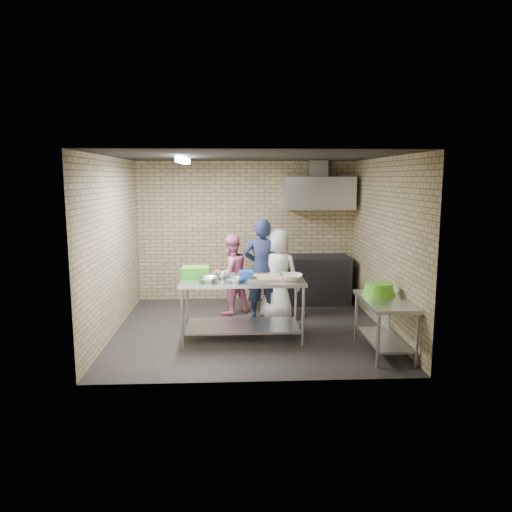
{
  "coord_description": "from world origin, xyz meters",
  "views": [
    {
      "loc": [
        -0.28,
        -7.43,
        2.39
      ],
      "look_at": [
        0.1,
        0.2,
        1.15
      ],
      "focal_mm": 34.11,
      "sensor_mm": 36.0,
      "label": 1
    }
  ],
  "objects_px": {
    "side_counter": "(384,326)",
    "woman_pink": "(231,274)",
    "blue_tub": "(246,275)",
    "bottle_green": "(340,197)",
    "prep_table": "(242,308)",
    "green_crate": "(195,272)",
    "man_navy": "(262,269)",
    "woman_white": "(277,274)",
    "bottle_red": "(319,196)",
    "stove": "(317,279)",
    "green_basin": "(379,289)"
  },
  "relations": [
    {
      "from": "bottle_green",
      "to": "woman_white",
      "type": "distance_m",
      "value": 2.22
    },
    {
      "from": "side_counter",
      "to": "bottle_red",
      "type": "bearing_deg",
      "value": 97.62
    },
    {
      "from": "woman_pink",
      "to": "prep_table",
      "type": "bearing_deg",
      "value": 63.88
    },
    {
      "from": "green_crate",
      "to": "bottle_green",
      "type": "xyz_separation_m",
      "value": [
        2.63,
        2.15,
        1.03
      ]
    },
    {
      "from": "bottle_red",
      "to": "bottle_green",
      "type": "relative_size",
      "value": 1.2
    },
    {
      "from": "blue_tub",
      "to": "woman_white",
      "type": "distance_m",
      "value": 1.23
    },
    {
      "from": "prep_table",
      "to": "woman_white",
      "type": "height_order",
      "value": "woman_white"
    },
    {
      "from": "stove",
      "to": "bottle_green",
      "type": "relative_size",
      "value": 8.0
    },
    {
      "from": "prep_table",
      "to": "side_counter",
      "type": "relative_size",
      "value": 1.51
    },
    {
      "from": "prep_table",
      "to": "bottle_green",
      "type": "distance_m",
      "value": 3.36
    },
    {
      "from": "green_crate",
      "to": "woman_white",
      "type": "relative_size",
      "value": 0.26
    },
    {
      "from": "stove",
      "to": "blue_tub",
      "type": "xyz_separation_m",
      "value": [
        -1.43,
        -2.13,
        0.52
      ]
    },
    {
      "from": "bottle_green",
      "to": "green_basin",
      "type": "bearing_deg",
      "value": -90.42
    },
    {
      "from": "green_crate",
      "to": "blue_tub",
      "type": "bearing_deg",
      "value": -16.35
    },
    {
      "from": "blue_tub",
      "to": "bottle_green",
      "type": "distance_m",
      "value": 3.2
    },
    {
      "from": "green_basin",
      "to": "bottle_green",
      "type": "relative_size",
      "value": 3.07
    },
    {
      "from": "bottle_green",
      "to": "man_navy",
      "type": "relative_size",
      "value": 0.09
    },
    {
      "from": "blue_tub",
      "to": "green_crate",
      "type": "bearing_deg",
      "value": 163.65
    },
    {
      "from": "prep_table",
      "to": "bottle_red",
      "type": "distance_m",
      "value": 3.16
    },
    {
      "from": "prep_table",
      "to": "side_counter",
      "type": "bearing_deg",
      "value": -20.55
    },
    {
      "from": "prep_table",
      "to": "blue_tub",
      "type": "height_order",
      "value": "blue_tub"
    },
    {
      "from": "side_counter",
      "to": "green_crate",
      "type": "xyz_separation_m",
      "value": [
        -2.63,
        0.84,
        0.61
      ]
    },
    {
      "from": "prep_table",
      "to": "green_basin",
      "type": "relative_size",
      "value": 3.94
    },
    {
      "from": "prep_table",
      "to": "bottle_green",
      "type": "bearing_deg",
      "value": 49.56
    },
    {
      "from": "bottle_red",
      "to": "green_crate",
      "type": "bearing_deg",
      "value": -136.12
    },
    {
      "from": "prep_table",
      "to": "stove",
      "type": "xyz_separation_m",
      "value": [
        1.48,
        2.03,
        -0.0
      ]
    },
    {
      "from": "woman_pink",
      "to": "stove",
      "type": "bearing_deg",
      "value": 169.31
    },
    {
      "from": "stove",
      "to": "green_crate",
      "type": "bearing_deg",
      "value": -138.86
    },
    {
      "from": "green_crate",
      "to": "blue_tub",
      "type": "height_order",
      "value": "green_crate"
    },
    {
      "from": "side_counter",
      "to": "woman_pink",
      "type": "height_order",
      "value": "woman_pink"
    },
    {
      "from": "side_counter",
      "to": "bottle_green",
      "type": "xyz_separation_m",
      "value": [
        0.0,
        2.99,
        1.64
      ]
    },
    {
      "from": "prep_table",
      "to": "blue_tub",
      "type": "bearing_deg",
      "value": -63.43
    },
    {
      "from": "green_basin",
      "to": "woman_white",
      "type": "distance_m",
      "value": 1.95
    },
    {
      "from": "blue_tub",
      "to": "woman_white",
      "type": "relative_size",
      "value": 0.13
    },
    {
      "from": "green_crate",
      "to": "blue_tub",
      "type": "xyz_separation_m",
      "value": [
        0.75,
        -0.22,
        -0.02
      ]
    },
    {
      "from": "blue_tub",
      "to": "bottle_green",
      "type": "relative_size",
      "value": 1.34
    },
    {
      "from": "stove",
      "to": "man_navy",
      "type": "distance_m",
      "value": 1.6
    },
    {
      "from": "woman_pink",
      "to": "woman_white",
      "type": "height_order",
      "value": "woman_white"
    },
    {
      "from": "side_counter",
      "to": "woman_pink",
      "type": "relative_size",
      "value": 0.85
    },
    {
      "from": "bottle_red",
      "to": "side_counter",
      "type": "bearing_deg",
      "value": -82.38
    },
    {
      "from": "man_navy",
      "to": "woman_pink",
      "type": "relative_size",
      "value": 1.21
    },
    {
      "from": "bottle_green",
      "to": "woman_pink",
      "type": "height_order",
      "value": "bottle_green"
    },
    {
      "from": "stove",
      "to": "blue_tub",
      "type": "bearing_deg",
      "value": -123.95
    },
    {
      "from": "side_counter",
      "to": "prep_table",
      "type": "bearing_deg",
      "value": 159.45
    },
    {
      "from": "prep_table",
      "to": "bottle_red",
      "type": "height_order",
      "value": "bottle_red"
    },
    {
      "from": "green_crate",
      "to": "woman_pink",
      "type": "height_order",
      "value": "woman_pink"
    },
    {
      "from": "side_counter",
      "to": "green_crate",
      "type": "bearing_deg",
      "value": 162.21
    },
    {
      "from": "blue_tub",
      "to": "woman_pink",
      "type": "distance_m",
      "value": 1.46
    },
    {
      "from": "man_navy",
      "to": "woman_white",
      "type": "height_order",
      "value": "man_navy"
    },
    {
      "from": "stove",
      "to": "prep_table",
      "type": "bearing_deg",
      "value": -126.17
    }
  ]
}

